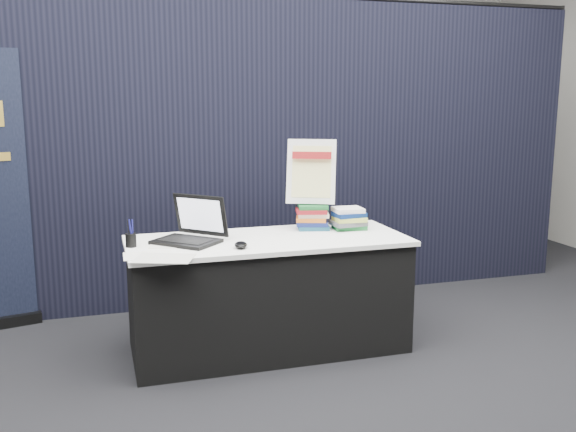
{
  "coord_description": "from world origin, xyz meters",
  "views": [
    {
      "loc": [
        -1.05,
        -3.36,
        1.66
      ],
      "look_at": [
        0.14,
        0.55,
        0.89
      ],
      "focal_mm": 40.0,
      "sensor_mm": 36.0,
      "label": 1
    }
  ],
  "objects_px": {
    "display_table": "(268,294)",
    "book_stack_short": "(350,218)",
    "laptop": "(185,231)",
    "info_sign": "(311,172)",
    "stacking_chair": "(319,235)",
    "book_stack_tall": "(312,217)"
  },
  "relations": [
    {
      "from": "stacking_chair",
      "to": "display_table",
      "type": "bearing_deg",
      "value": -134.06
    },
    {
      "from": "info_sign",
      "to": "display_table",
      "type": "bearing_deg",
      "value": -124.38
    },
    {
      "from": "display_table",
      "to": "info_sign",
      "type": "xyz_separation_m",
      "value": [
        0.37,
        0.23,
        0.77
      ]
    },
    {
      "from": "display_table",
      "to": "laptop",
      "type": "height_order",
      "value": "laptop"
    },
    {
      "from": "display_table",
      "to": "laptop",
      "type": "bearing_deg",
      "value": 173.24
    },
    {
      "from": "book_stack_tall",
      "to": "info_sign",
      "type": "bearing_deg",
      "value": 90.0
    },
    {
      "from": "display_table",
      "to": "book_stack_short",
      "type": "height_order",
      "value": "book_stack_short"
    },
    {
      "from": "book_stack_short",
      "to": "stacking_chair",
      "type": "bearing_deg",
      "value": 86.66
    },
    {
      "from": "laptop",
      "to": "info_sign",
      "type": "xyz_separation_m",
      "value": [
        0.9,
        0.16,
        0.32
      ]
    },
    {
      "from": "display_table",
      "to": "book_stack_tall",
      "type": "relative_size",
      "value": 7.19
    },
    {
      "from": "book_stack_short",
      "to": "stacking_chair",
      "type": "height_order",
      "value": "stacking_chair"
    },
    {
      "from": "laptop",
      "to": "book_stack_tall",
      "type": "relative_size",
      "value": 2.09
    },
    {
      "from": "stacking_chair",
      "to": "info_sign",
      "type": "bearing_deg",
      "value": -120.97
    },
    {
      "from": "book_stack_tall",
      "to": "book_stack_short",
      "type": "height_order",
      "value": "book_stack_tall"
    },
    {
      "from": "stacking_chair",
      "to": "book_stack_tall",
      "type": "bearing_deg",
      "value": -119.95
    },
    {
      "from": "display_table",
      "to": "stacking_chair",
      "type": "height_order",
      "value": "stacking_chair"
    },
    {
      "from": "info_sign",
      "to": "laptop",
      "type": "bearing_deg",
      "value": -145.36
    },
    {
      "from": "book_stack_short",
      "to": "stacking_chair",
      "type": "relative_size",
      "value": 0.21
    },
    {
      "from": "book_stack_short",
      "to": "laptop",
      "type": "bearing_deg",
      "value": -177.49
    },
    {
      "from": "book_stack_tall",
      "to": "display_table",
      "type": "bearing_deg",
      "value": -152.27
    },
    {
      "from": "laptop",
      "to": "info_sign",
      "type": "distance_m",
      "value": 0.97
    },
    {
      "from": "display_table",
      "to": "info_sign",
      "type": "height_order",
      "value": "info_sign"
    }
  ]
}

